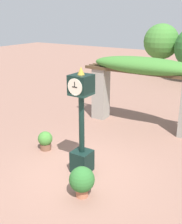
# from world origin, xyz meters

# --- Properties ---
(ground_plane) EXTENTS (60.00, 60.00, 0.00)m
(ground_plane) POSITION_xyz_m (0.00, 0.00, 0.00)
(ground_plane) COLOR #8E6656
(pedestal_clock) EXTENTS (0.57, 0.61, 3.21)m
(pedestal_clock) POSITION_xyz_m (-0.01, 0.10, 1.53)
(pedestal_clock) COLOR black
(pedestal_clock) RESTS_ON ground
(pergola) EXTENTS (5.17, 1.21, 2.95)m
(pergola) POSITION_xyz_m (0.00, 4.45, 2.15)
(pergola) COLOR gray
(pergola) RESTS_ON ground
(potted_plant_near_left) EXTENTS (0.68, 0.68, 0.84)m
(potted_plant_near_left) POSITION_xyz_m (0.71, -0.94, 0.47)
(potted_plant_near_left) COLOR #B26B4C
(potted_plant_near_left) RESTS_ON ground
(potted_plant_near_right) EXTENTS (0.51, 0.51, 0.67)m
(potted_plant_near_right) POSITION_xyz_m (-1.92, 0.58, 0.36)
(potted_plant_near_right) COLOR brown
(potted_plant_near_right) RESTS_ON ground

